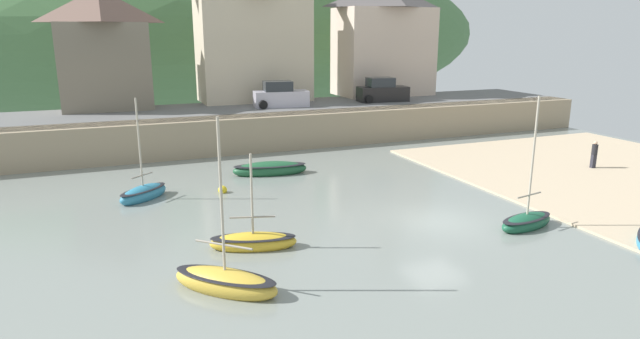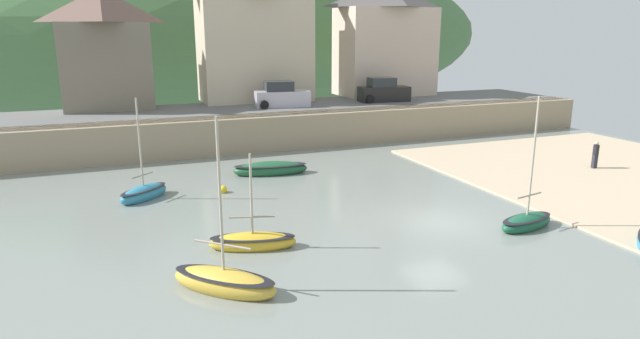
{
  "view_description": "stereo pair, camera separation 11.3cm",
  "coord_description": "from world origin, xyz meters",
  "px_view_note": "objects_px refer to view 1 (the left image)",
  "views": [
    {
      "loc": [
        -12.81,
        -18.32,
        7.91
      ],
      "look_at": [
        -4.05,
        3.43,
        1.89
      ],
      "focal_mm": 30.02,
      "sensor_mm": 36.0,
      "label": 1
    },
    {
      "loc": [
        -12.7,
        -18.36,
        7.91
      ],
      "look_at": [
        -4.05,
        3.43,
        1.89
      ],
      "focal_mm": 30.02,
      "sensor_mm": 36.0,
      "label": 2
    }
  ],
  "objects_px": {
    "person_on_slipway": "(594,153)",
    "mooring_buoy": "(223,190)",
    "waterfront_building_centre": "(253,36)",
    "fishing_boat_green": "(143,193)",
    "sailboat_white_hull": "(527,221)",
    "church_with_spire": "(389,2)",
    "sailboat_nearest_shore": "(270,169)",
    "rowboat_small_beached": "(225,282)",
    "parked_car_near_slipway": "(280,96)",
    "waterfront_building_right": "(384,38)",
    "parked_car_by_wall": "(382,92)",
    "waterfront_building_left": "(103,48)",
    "sailboat_far_left": "(253,241)"
  },
  "relations": [
    {
      "from": "church_with_spire",
      "to": "sailboat_nearest_shore",
      "type": "bearing_deg",
      "value": -133.57
    },
    {
      "from": "rowboat_small_beached",
      "to": "sailboat_nearest_shore",
      "type": "distance_m",
      "value": 14.36
    },
    {
      "from": "rowboat_small_beached",
      "to": "person_on_slipway",
      "type": "distance_m",
      "value": 24.69
    },
    {
      "from": "rowboat_small_beached",
      "to": "parked_car_near_slipway",
      "type": "xyz_separation_m",
      "value": [
        9.46,
        23.61,
        2.89
      ]
    },
    {
      "from": "rowboat_small_beached",
      "to": "parked_car_by_wall",
      "type": "bearing_deg",
      "value": 95.68
    },
    {
      "from": "waterfront_building_centre",
      "to": "person_on_slipway",
      "type": "height_order",
      "value": "waterfront_building_centre"
    },
    {
      "from": "parked_car_near_slipway",
      "to": "mooring_buoy",
      "type": "bearing_deg",
      "value": -112.71
    },
    {
      "from": "fishing_boat_green",
      "to": "sailboat_nearest_shore",
      "type": "relative_size",
      "value": 1.16
    },
    {
      "from": "waterfront_building_left",
      "to": "parked_car_by_wall",
      "type": "bearing_deg",
      "value": -12.1
    },
    {
      "from": "waterfront_building_centre",
      "to": "sailboat_nearest_shore",
      "type": "distance_m",
      "value": 16.85
    },
    {
      "from": "church_with_spire",
      "to": "person_on_slipway",
      "type": "distance_m",
      "value": 26.81
    },
    {
      "from": "sailboat_far_left",
      "to": "mooring_buoy",
      "type": "distance_m",
      "value": 7.61
    },
    {
      "from": "person_on_slipway",
      "to": "church_with_spire",
      "type": "bearing_deg",
      "value": 90.55
    },
    {
      "from": "sailboat_white_hull",
      "to": "person_on_slipway",
      "type": "height_order",
      "value": "sailboat_white_hull"
    },
    {
      "from": "waterfront_building_left",
      "to": "person_on_slipway",
      "type": "height_order",
      "value": "waterfront_building_left"
    },
    {
      "from": "fishing_boat_green",
      "to": "rowboat_small_beached",
      "type": "distance_m",
      "value": 11.13
    },
    {
      "from": "parked_car_near_slipway",
      "to": "waterfront_building_right",
      "type": "bearing_deg",
      "value": 28.56
    },
    {
      "from": "sailboat_nearest_shore",
      "to": "person_on_slipway",
      "type": "distance_m",
      "value": 19.18
    },
    {
      "from": "waterfront_building_right",
      "to": "parked_car_near_slipway",
      "type": "bearing_deg",
      "value": -158.14
    },
    {
      "from": "sailboat_white_hull",
      "to": "rowboat_small_beached",
      "type": "relative_size",
      "value": 0.98
    },
    {
      "from": "waterfront_building_centre",
      "to": "fishing_boat_green",
      "type": "bearing_deg",
      "value": -121.17
    },
    {
      "from": "sailboat_nearest_shore",
      "to": "parked_car_near_slipway",
      "type": "relative_size",
      "value": 1.04
    },
    {
      "from": "sailboat_white_hull",
      "to": "waterfront_building_centre",
      "type": "bearing_deg",
      "value": 87.53
    },
    {
      "from": "rowboat_small_beached",
      "to": "parked_car_near_slipway",
      "type": "bearing_deg",
      "value": 111.53
    },
    {
      "from": "waterfront_building_right",
      "to": "sailboat_nearest_shore",
      "type": "height_order",
      "value": "waterfront_building_right"
    },
    {
      "from": "waterfront_building_centre",
      "to": "mooring_buoy",
      "type": "relative_size",
      "value": 22.56
    },
    {
      "from": "sailboat_far_left",
      "to": "parked_car_by_wall",
      "type": "bearing_deg",
      "value": 67.91
    },
    {
      "from": "waterfront_building_left",
      "to": "sailboat_nearest_shore",
      "type": "relative_size",
      "value": 1.95
    },
    {
      "from": "sailboat_white_hull",
      "to": "parked_car_by_wall",
      "type": "xyz_separation_m",
      "value": [
        5.37,
        22.72,
        2.92
      ]
    },
    {
      "from": "fishing_boat_green",
      "to": "rowboat_small_beached",
      "type": "relative_size",
      "value": 0.89
    },
    {
      "from": "sailboat_white_hull",
      "to": "mooring_buoy",
      "type": "relative_size",
      "value": 12.47
    },
    {
      "from": "mooring_buoy",
      "to": "church_with_spire",
      "type": "bearing_deg",
      "value": 45.33
    },
    {
      "from": "waterfront_building_left",
      "to": "parked_car_near_slipway",
      "type": "relative_size",
      "value": 2.02
    },
    {
      "from": "sailboat_white_hull",
      "to": "parked_car_near_slipway",
      "type": "bearing_deg",
      "value": 87.32
    },
    {
      "from": "parked_car_by_wall",
      "to": "waterfront_building_left",
      "type": "bearing_deg",
      "value": 174.27
    },
    {
      "from": "fishing_boat_green",
      "to": "church_with_spire",
      "type": "bearing_deg",
      "value": -0.56
    },
    {
      "from": "fishing_boat_green",
      "to": "sailboat_white_hull",
      "type": "bearing_deg",
      "value": -75.5
    },
    {
      "from": "waterfront_building_right",
      "to": "rowboat_small_beached",
      "type": "bearing_deg",
      "value": -126.33
    },
    {
      "from": "sailboat_nearest_shore",
      "to": "sailboat_white_hull",
      "type": "bearing_deg",
      "value": -49.56
    },
    {
      "from": "waterfront_building_right",
      "to": "sailboat_nearest_shore",
      "type": "bearing_deg",
      "value": -135.73
    },
    {
      "from": "church_with_spire",
      "to": "person_on_slipway",
      "type": "xyz_separation_m",
      "value": [
        0.24,
        -24.96,
        -9.79
      ]
    },
    {
      "from": "waterfront_building_right",
      "to": "sailboat_far_left",
      "type": "xyz_separation_m",
      "value": [
        -18.96,
        -25.08,
        -7.14
      ]
    },
    {
      "from": "fishing_boat_green",
      "to": "parked_car_by_wall",
      "type": "relative_size",
      "value": 1.21
    },
    {
      "from": "waterfront_building_right",
      "to": "sailboat_nearest_shore",
      "type": "relative_size",
      "value": 2.22
    },
    {
      "from": "waterfront_building_right",
      "to": "sailboat_far_left",
      "type": "bearing_deg",
      "value": -127.09
    },
    {
      "from": "fishing_boat_green",
      "to": "mooring_buoy",
      "type": "relative_size",
      "value": 11.32
    },
    {
      "from": "church_with_spire",
      "to": "mooring_buoy",
      "type": "height_order",
      "value": "church_with_spire"
    },
    {
      "from": "parked_car_near_slipway",
      "to": "rowboat_small_beached",
      "type": "bearing_deg",
      "value": -105.14
    },
    {
      "from": "person_on_slipway",
      "to": "mooring_buoy",
      "type": "relative_size",
      "value": 3.56
    },
    {
      "from": "church_with_spire",
      "to": "mooring_buoy",
      "type": "distance_m",
      "value": 32.02
    }
  ]
}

